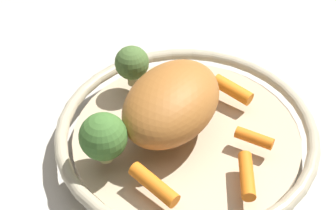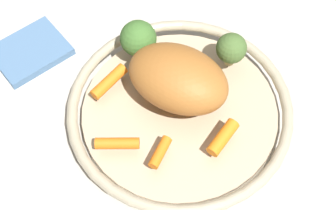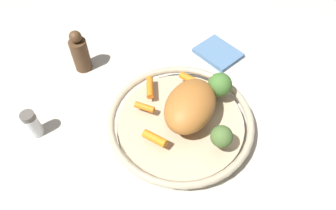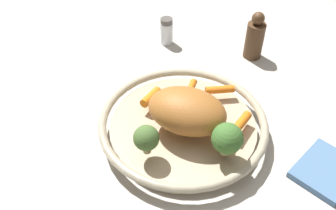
{
  "view_description": "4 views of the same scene",
  "coord_description": "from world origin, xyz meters",
  "px_view_note": "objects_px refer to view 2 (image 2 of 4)",
  "views": [
    {
      "loc": [
        0.45,
        -0.08,
        0.49
      ],
      "look_at": [
        -0.03,
        -0.02,
        0.06
      ],
      "focal_mm": 51.49,
      "sensor_mm": 36.0,
      "label": 1
    },
    {
      "loc": [
        0.08,
        0.38,
        0.67
      ],
      "look_at": [
        0.02,
        0.02,
        0.08
      ],
      "focal_mm": 51.55,
      "sensor_mm": 36.0,
      "label": 2
    },
    {
      "loc": [
        -0.41,
        0.12,
        0.64
      ],
      "look_at": [
        0.02,
        0.03,
        0.08
      ],
      "focal_mm": 33.17,
      "sensor_mm": 36.0,
      "label": 3
    },
    {
      "loc": [
        -0.18,
        -0.52,
        0.59
      ],
      "look_at": [
        -0.02,
        0.03,
        0.06
      ],
      "focal_mm": 40.16,
      "sensor_mm": 36.0,
      "label": 4
    }
  ],
  "objects_px": {
    "broccoli_floret_large": "(231,49)",
    "dish_towel": "(30,51)",
    "baby_carrot_back": "(223,137)",
    "baby_carrot_left": "(160,152)",
    "broccoli_floret_mid": "(138,39)",
    "baby_carrot_near_rim": "(117,143)",
    "roast_chicken_piece": "(179,78)",
    "serving_bowl": "(180,111)",
    "baby_carrot_right": "(109,82)"
  },
  "relations": [
    {
      "from": "baby_carrot_back",
      "to": "baby_carrot_near_rim",
      "type": "height_order",
      "value": "baby_carrot_back"
    },
    {
      "from": "baby_carrot_left",
      "to": "baby_carrot_near_rim",
      "type": "height_order",
      "value": "baby_carrot_near_rim"
    },
    {
      "from": "baby_carrot_right",
      "to": "roast_chicken_piece",
      "type": "bearing_deg",
      "value": 162.42
    },
    {
      "from": "baby_carrot_left",
      "to": "broccoli_floret_large",
      "type": "bearing_deg",
      "value": -133.05
    },
    {
      "from": "roast_chicken_piece",
      "to": "broccoli_floret_mid",
      "type": "bearing_deg",
      "value": -60.34
    },
    {
      "from": "baby_carrot_back",
      "to": "baby_carrot_left",
      "type": "xyz_separation_m",
      "value": [
        0.09,
        0.01,
        -0.0
      ]
    },
    {
      "from": "baby_carrot_left",
      "to": "broccoli_floret_large",
      "type": "relative_size",
      "value": 0.79
    },
    {
      "from": "broccoli_floret_mid",
      "to": "serving_bowl",
      "type": "bearing_deg",
      "value": 114.16
    },
    {
      "from": "serving_bowl",
      "to": "broccoli_floret_mid",
      "type": "distance_m",
      "value": 0.13
    },
    {
      "from": "baby_carrot_left",
      "to": "serving_bowl",
      "type": "bearing_deg",
      "value": -118.48
    },
    {
      "from": "baby_carrot_left",
      "to": "baby_carrot_near_rim",
      "type": "distance_m",
      "value": 0.06
    },
    {
      "from": "broccoli_floret_large",
      "to": "dish_towel",
      "type": "height_order",
      "value": "broccoli_floret_large"
    },
    {
      "from": "baby_carrot_back",
      "to": "broccoli_floret_mid",
      "type": "height_order",
      "value": "broccoli_floret_mid"
    },
    {
      "from": "serving_bowl",
      "to": "broccoli_floret_large",
      "type": "bearing_deg",
      "value": -144.68
    },
    {
      "from": "baby_carrot_near_rim",
      "to": "roast_chicken_piece",
      "type": "bearing_deg",
      "value": -143.64
    },
    {
      "from": "roast_chicken_piece",
      "to": "broccoli_floret_large",
      "type": "height_order",
      "value": "roast_chicken_piece"
    },
    {
      "from": "baby_carrot_back",
      "to": "baby_carrot_left",
      "type": "bearing_deg",
      "value": 4.61
    },
    {
      "from": "baby_carrot_left",
      "to": "broccoli_floret_mid",
      "type": "xyz_separation_m",
      "value": [
        0.01,
        -0.19,
        0.03
      ]
    },
    {
      "from": "roast_chicken_piece",
      "to": "dish_towel",
      "type": "height_order",
      "value": "roast_chicken_piece"
    },
    {
      "from": "baby_carrot_near_rim",
      "to": "baby_carrot_left",
      "type": "bearing_deg",
      "value": 157.88
    },
    {
      "from": "baby_carrot_right",
      "to": "broccoli_floret_mid",
      "type": "distance_m",
      "value": 0.08
    },
    {
      "from": "baby_carrot_back",
      "to": "baby_carrot_right",
      "type": "xyz_separation_m",
      "value": [
        0.15,
        -0.12,
        -0.0
      ]
    },
    {
      "from": "baby_carrot_back",
      "to": "roast_chicken_piece",
      "type": "bearing_deg",
      "value": -62.22
    },
    {
      "from": "roast_chicken_piece",
      "to": "baby_carrot_left",
      "type": "distance_m",
      "value": 0.11
    },
    {
      "from": "baby_carrot_left",
      "to": "baby_carrot_right",
      "type": "relative_size",
      "value": 0.73
    },
    {
      "from": "baby_carrot_right",
      "to": "baby_carrot_near_rim",
      "type": "bearing_deg",
      "value": 90.57
    },
    {
      "from": "broccoli_floret_mid",
      "to": "dish_towel",
      "type": "xyz_separation_m",
      "value": [
        0.18,
        -0.07,
        -0.08
      ]
    },
    {
      "from": "serving_bowl",
      "to": "baby_carrot_left",
      "type": "distance_m",
      "value": 0.09
    },
    {
      "from": "broccoli_floret_mid",
      "to": "baby_carrot_back",
      "type": "bearing_deg",
      "value": 118.7
    },
    {
      "from": "roast_chicken_piece",
      "to": "baby_carrot_back",
      "type": "height_order",
      "value": "roast_chicken_piece"
    },
    {
      "from": "baby_carrot_right",
      "to": "baby_carrot_near_rim",
      "type": "distance_m",
      "value": 0.11
    },
    {
      "from": "baby_carrot_right",
      "to": "dish_towel",
      "type": "bearing_deg",
      "value": -42.54
    },
    {
      "from": "broccoli_floret_mid",
      "to": "dish_towel",
      "type": "bearing_deg",
      "value": -19.57
    },
    {
      "from": "serving_bowl",
      "to": "broccoli_floret_large",
      "type": "height_order",
      "value": "broccoli_floret_large"
    },
    {
      "from": "baby_carrot_right",
      "to": "broccoli_floret_mid",
      "type": "relative_size",
      "value": 0.98
    },
    {
      "from": "baby_carrot_near_rim",
      "to": "broccoli_floret_mid",
      "type": "xyz_separation_m",
      "value": [
        -0.05,
        -0.16,
        0.03
      ]
    },
    {
      "from": "baby_carrot_right",
      "to": "broccoli_floret_mid",
      "type": "xyz_separation_m",
      "value": [
        -0.05,
        -0.05,
        0.03
      ]
    },
    {
      "from": "broccoli_floret_large",
      "to": "roast_chicken_piece",
      "type": "bearing_deg",
      "value": 26.34
    },
    {
      "from": "baby_carrot_back",
      "to": "broccoli_floret_large",
      "type": "xyz_separation_m",
      "value": [
        -0.04,
        -0.14,
        0.03
      ]
    },
    {
      "from": "baby_carrot_near_rim",
      "to": "baby_carrot_right",
      "type": "bearing_deg",
      "value": -89.43
    },
    {
      "from": "roast_chicken_piece",
      "to": "broccoli_floret_mid",
      "type": "relative_size",
      "value": 2.32
    },
    {
      "from": "serving_bowl",
      "to": "roast_chicken_piece",
      "type": "bearing_deg",
      "value": -93.93
    },
    {
      "from": "roast_chicken_piece",
      "to": "broccoli_floret_large",
      "type": "xyz_separation_m",
      "value": [
        -0.09,
        -0.04,
        -0.0
      ]
    },
    {
      "from": "baby_carrot_near_rim",
      "to": "dish_towel",
      "type": "bearing_deg",
      "value": -60.07
    },
    {
      "from": "baby_carrot_left",
      "to": "broccoli_floret_mid",
      "type": "height_order",
      "value": "broccoli_floret_mid"
    },
    {
      "from": "roast_chicken_piece",
      "to": "broccoli_floret_mid",
      "type": "height_order",
      "value": "roast_chicken_piece"
    },
    {
      "from": "serving_bowl",
      "to": "broccoli_floret_mid",
      "type": "xyz_separation_m",
      "value": [
        0.05,
        -0.11,
        0.06
      ]
    },
    {
      "from": "baby_carrot_right",
      "to": "broccoli_floret_mid",
      "type": "bearing_deg",
      "value": -135.29
    },
    {
      "from": "baby_carrot_left",
      "to": "baby_carrot_right",
      "type": "xyz_separation_m",
      "value": [
        0.06,
        -0.13,
        0.0
      ]
    },
    {
      "from": "baby_carrot_right",
      "to": "dish_towel",
      "type": "distance_m",
      "value": 0.18
    }
  ]
}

